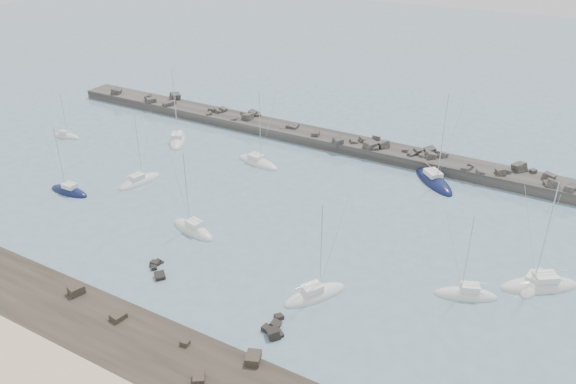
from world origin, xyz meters
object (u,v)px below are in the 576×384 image
object	(u,v)px
sailboat_2	(69,192)
sailboat_4	(258,163)
sailboat_1	(178,140)
sailboat_7	(434,182)
sailboat_8	(466,295)
sailboat_6	(315,295)
sailboat_0	(66,137)
sailboat_9	(533,283)
sailboat_5	(193,230)
sailboat_3	(140,182)
sailboat_10	(539,286)

from	to	relation	value
sailboat_2	sailboat_4	bearing A→B (deg)	50.49
sailboat_1	sailboat_7	xyz separation A→B (m)	(48.12, 6.91, 0.01)
sailboat_8	sailboat_6	bearing A→B (deg)	-149.91
sailboat_1	sailboat_6	bearing A→B (deg)	-33.02
sailboat_0	sailboat_9	world-z (taller)	sailboat_9
sailboat_2	sailboat_5	bearing A→B (deg)	1.38
sailboat_7	sailboat_4	bearing A→B (deg)	-164.62
sailboat_0	sailboat_4	size ratio (longest dim) A/B	0.67
sailboat_1	sailboat_3	xyz separation A→B (m)	(6.19, -17.10, -0.01)
sailboat_7	sailboat_9	distance (m)	27.83
sailboat_3	sailboat_10	xyz separation A→B (m)	(61.28, 2.98, 0.01)
sailboat_4	sailboat_1	bearing A→B (deg)	176.68
sailboat_2	sailboat_6	bearing A→B (deg)	-4.79
sailboat_0	sailboat_3	xyz separation A→B (m)	(26.25, -7.59, 0.00)
sailboat_1	sailboat_3	size ratio (longest dim) A/B	1.20
sailboat_7	sailboat_3	bearing A→B (deg)	-150.21
sailboat_9	sailboat_10	xyz separation A→B (m)	(0.78, -0.31, 0.01)
sailboat_4	sailboat_6	world-z (taller)	sailboat_4
sailboat_1	sailboat_6	xyz separation A→B (m)	(44.91, -29.18, 0.01)
sailboat_1	sailboat_2	bearing A→B (deg)	-92.23
sailboat_2	sailboat_10	bearing A→B (deg)	9.31
sailboat_7	sailboat_8	world-z (taller)	sailboat_7
sailboat_5	sailboat_7	world-z (taller)	sailboat_7
sailboat_6	sailboat_9	distance (m)	26.66
sailboat_0	sailboat_6	size ratio (longest dim) A/B	0.73
sailboat_0	sailboat_8	distance (m)	81.03
sailboat_2	sailboat_7	bearing A→B (deg)	33.29
sailboat_6	sailboat_10	world-z (taller)	sailboat_10
sailboat_3	sailboat_4	distance (m)	20.49
sailboat_0	sailboat_6	world-z (taller)	sailboat_6
sailboat_4	sailboat_9	world-z (taller)	sailboat_4
sailboat_1	sailboat_10	bearing A→B (deg)	-11.82
sailboat_0	sailboat_1	xyz separation A→B (m)	(20.06, 9.50, 0.01)
sailboat_10	sailboat_7	bearing A→B (deg)	132.63
sailboat_3	sailboat_9	distance (m)	60.59
sailboat_1	sailboat_8	distance (m)	63.57
sailboat_2	sailboat_7	distance (m)	58.75
sailboat_4	sailboat_6	size ratio (longest dim) A/B	1.07
sailboat_0	sailboat_2	bearing A→B (deg)	-39.71
sailboat_8	sailboat_9	bearing A→B (deg)	45.17
sailboat_4	sailboat_7	bearing A→B (deg)	15.38
sailboat_4	sailboat_6	distance (m)	38.21
sailboat_1	sailboat_8	size ratio (longest dim) A/B	1.29
sailboat_2	sailboat_4	distance (m)	31.42
sailboat_5	sailboat_8	xyz separation A→B (m)	(36.84, 4.46, -0.01)
sailboat_3	sailboat_10	world-z (taller)	sailboat_10
sailboat_0	sailboat_8	size ratio (longest dim) A/B	0.81
sailboat_5	sailboat_8	bearing A→B (deg)	6.90
sailboat_3	sailboat_4	bearing A→B (deg)	51.31
sailboat_9	sailboat_10	size ratio (longest dim) A/B	0.78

